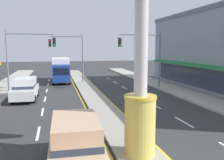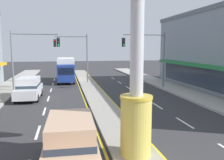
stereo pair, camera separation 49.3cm
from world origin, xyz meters
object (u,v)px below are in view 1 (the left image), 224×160
traffic_light_left_side (25,50)px  box_truck_near_right_lane (61,69)px  traffic_light_median_far (71,50)px  suv_far_right_lane (25,88)px  traffic_light_right_side (145,50)px  suv_near_left_lane (76,144)px  district_sign (141,59)px

traffic_light_left_side → box_truck_near_right_lane: (3.61, 6.88, -2.55)m
traffic_light_median_far → suv_far_right_lane: (-4.51, -8.74, -3.21)m
traffic_light_right_side → suv_far_right_lane: 12.89m
traffic_light_right_side → suv_far_right_lane: (-12.13, -2.90, -3.26)m
traffic_light_left_side → suv_near_left_lane: (3.59, -17.19, -3.26)m
traffic_light_median_far → box_truck_near_right_lane: bearing=120.6°
traffic_light_left_side → suv_near_left_lane: size_ratio=1.33×
district_sign → traffic_light_left_side: district_sign is taller
traffic_light_right_side → suv_far_right_lane: traffic_light_right_side is taller
traffic_light_right_side → traffic_light_median_far: (-7.62, 5.84, -0.05)m
district_sign → suv_near_left_lane: bearing=-172.5°
traffic_light_right_side → traffic_light_median_far: size_ratio=1.00×
traffic_light_right_side → traffic_light_median_far: same height
traffic_light_median_far → suv_near_left_lane: 22.33m
traffic_light_median_far → suv_far_right_lane: size_ratio=1.34×
traffic_light_right_side → traffic_light_median_far: 9.60m
district_sign → suv_far_right_lane: 14.59m
box_truck_near_right_lane → district_sign: bearing=-83.7°
traffic_light_right_side → suv_near_left_lane: traffic_light_right_side is taller
traffic_light_left_side → traffic_light_right_side: bearing=-4.5°
suv_far_right_lane → traffic_light_right_side: bearing=13.4°
box_truck_near_right_lane → suv_far_right_lane: 11.27m
district_sign → traffic_light_left_side: bearing=110.2°
district_sign → suv_near_left_lane: 4.05m
district_sign → traffic_light_median_far: 21.76m
box_truck_near_right_lane → suv_near_left_lane: 24.08m
traffic_light_right_side → box_truck_near_right_lane: 12.07m
district_sign → traffic_light_median_far: district_sign is taller
district_sign → traffic_light_right_side: 17.05m
traffic_light_right_side → district_sign: bearing=-111.4°
district_sign → traffic_light_median_far: size_ratio=1.30×
traffic_light_right_side → suv_far_right_lane: size_ratio=1.34×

